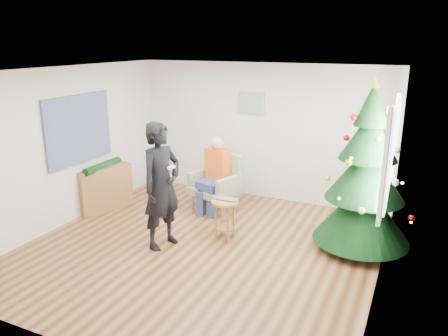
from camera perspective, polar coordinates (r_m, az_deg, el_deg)
The scene contains 19 objects.
floor at distance 6.67m, azimuth -3.00°, elevation -10.34°, with size 5.00×5.00×0.00m, color brown.
ceiling at distance 5.97m, azimuth -3.38°, elevation 12.55°, with size 5.00×5.00×0.00m, color white.
wall_back at distance 8.42m, azimuth 4.85°, elevation 4.71°, with size 5.00×5.00×0.00m, color silver.
wall_front at distance 4.28m, azimuth -19.19°, elevation -7.94°, with size 5.00×5.00×0.00m, color silver.
wall_left at distance 7.66m, azimuth -19.95°, elevation 2.60°, with size 5.00×5.00×0.00m, color silver.
wall_right at distance 5.53m, azimuth 20.41°, elevation -2.57°, with size 5.00×5.00×0.00m, color silver.
window_panel at distance 6.44m, azimuth 21.13°, elevation 1.82°, with size 0.04×1.30×1.40m, color white.
curtains at distance 6.44m, azimuth 20.86°, elevation 1.85°, with size 0.05×1.75×1.50m.
christmas_tree at distance 6.56m, azimuth 18.03°, elevation -0.90°, with size 1.40×1.40×2.53m.
stool at distance 6.80m, azimuth 0.11°, elevation -6.75°, with size 0.42×0.42×0.64m.
laptop at distance 6.68m, azimuth 0.11°, elevation -4.19°, with size 0.35×0.22×0.03m, color silver.
armchair at distance 7.93m, azimuth -0.94°, elevation -2.84°, with size 0.96×0.93×1.03m.
seated_person at distance 7.79m, azimuth -1.26°, elevation -0.76°, with size 0.55×0.71×1.35m.
standing_man at distance 6.44m, azimuth -8.16°, elevation -2.33°, with size 0.69×0.45×1.89m, color black.
game_controller at distance 6.22m, azimuth -6.86°, elevation 0.09°, with size 0.04×0.13×0.04m, color white.
console at distance 8.25m, azimuth -15.34°, elevation -2.56°, with size 0.30×1.00×0.80m, color brown.
garland at distance 8.13m, azimuth -15.56°, elevation 0.25°, with size 0.14×0.14×0.90m, color black.
tapestry at distance 7.79m, azimuth -18.39°, elevation 4.85°, with size 0.03×1.50×1.15m, color black.
framed_picture at distance 8.36m, azimuth 3.55°, elevation 8.48°, with size 0.52×0.05×0.42m.
Camera 1 is at (2.81, -5.25, 3.00)m, focal length 35.00 mm.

